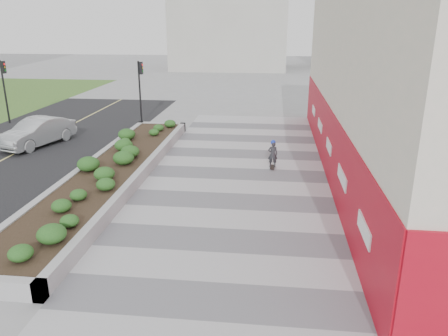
% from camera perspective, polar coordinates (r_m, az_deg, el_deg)
% --- Properties ---
extents(ground, '(160.00, 160.00, 0.00)m').
position_cam_1_polar(ground, '(12.59, -1.24, -13.23)').
color(ground, gray).
rests_on(ground, ground).
extents(walkway, '(8.00, 36.00, 0.01)m').
position_cam_1_polar(walkway, '(15.20, 0.27, -7.27)').
color(walkway, '#A8A8AD').
rests_on(walkway, ground).
extents(building, '(6.04, 24.08, 8.00)m').
position_cam_1_polar(building, '(20.51, 22.32, 9.80)').
color(building, beige).
rests_on(building, ground).
extents(planter, '(3.00, 18.00, 0.90)m').
position_cam_1_polar(planter, '(19.92, -14.38, -0.18)').
color(planter, '#9E9EA0').
rests_on(planter, ground).
extents(traffic_signal_near, '(0.33, 0.28, 4.20)m').
position_cam_1_polar(traffic_signal_near, '(29.66, -10.86, 10.80)').
color(traffic_signal_near, black).
rests_on(traffic_signal_near, ground).
extents(traffic_signal_far, '(0.33, 0.28, 4.20)m').
position_cam_1_polar(traffic_signal_far, '(33.11, -26.76, 9.96)').
color(traffic_signal_far, black).
rests_on(traffic_signal_far, ground).
extents(manhole_cover, '(0.44, 0.44, 0.01)m').
position_cam_1_polar(manhole_cover, '(15.16, 2.17, -7.36)').
color(manhole_cover, '#595654').
rests_on(manhole_cover, ground).
extents(skateboarder, '(0.48, 0.72, 1.39)m').
position_cam_1_polar(skateboarder, '(20.66, 6.39, 1.83)').
color(skateboarder, beige).
rests_on(skateboarder, ground).
extents(car_silver, '(2.87, 4.87, 1.52)m').
position_cam_1_polar(car_silver, '(26.55, -23.22, 4.32)').
color(car_silver, '#B5B9BD').
rests_on(car_silver, ground).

